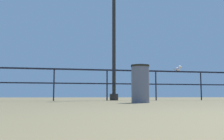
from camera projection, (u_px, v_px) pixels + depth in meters
pier_railing at (107, 78)px, 8.30m from camera, size 20.50×0.05×1.02m
lamppost_center at (114, 32)px, 8.82m from camera, size 0.32×0.32×4.26m
seagull_on_rail at (178, 69)px, 8.84m from camera, size 0.21×0.37×0.17m
trash_bin at (140, 84)px, 5.37m from camera, size 0.40×0.40×0.81m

